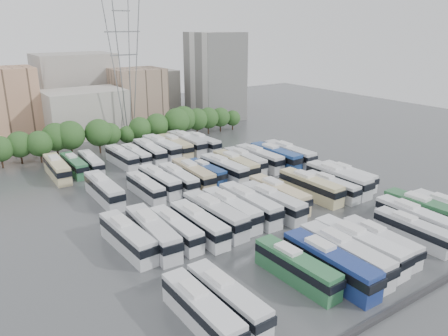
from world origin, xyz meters
TOP-DOWN VIEW (x-y plane):
  - ground at (0.00, 0.00)m, footprint 220.00×220.00m
  - parapet at (0.00, -33.00)m, footprint 56.00×0.50m
  - tree_line at (-0.69, 42.09)m, footprint 63.81×8.17m
  - city_buildings at (-7.46, 71.86)m, footprint 102.00×35.00m
  - apartment_tower at (34.00, 58.00)m, footprint 14.00×14.00m
  - electricity_pylon at (2.00, 50.00)m, footprint 9.00×6.91m
  - bus_r0_s0 at (-21.51, -23.60)m, footprint 2.71×12.04m
  - bus_r0_s1 at (-18.28, -23.40)m, footprint 2.86×11.98m
  - bus_r0_s4 at (-8.31, -23.00)m, footprint 2.98×12.03m
  - bus_r0_s5 at (-4.81, -24.84)m, footprint 3.02×13.29m
  - bus_r0_s6 at (-1.66, -24.35)m, footprint 3.21×13.29m
  - bus_r0_s7 at (1.63, -23.94)m, footprint 3.13×13.20m
  - bus_r0_s8 at (5.14, -24.45)m, footprint 3.04×11.44m
  - bus_r0_s10 at (11.48, -24.92)m, footprint 2.52×11.31m
  - bus_r0_s11 at (14.81, -23.05)m, footprint 3.18×12.30m
  - bus_r0_s12 at (18.16, -22.75)m, footprint 3.38×13.22m
  - bus_r1_s0 at (-21.48, -5.07)m, footprint 3.27×12.50m
  - bus_r1_s1 at (-18.24, -5.83)m, footprint 3.50×13.25m
  - bus_r1_s2 at (-14.94, -6.21)m, footprint 2.62×11.42m
  - bus_r1_s3 at (-11.64, -6.96)m, footprint 2.73×12.17m
  - bus_r1_s4 at (-8.28, -5.82)m, footprint 3.35×13.32m
  - bus_r1_s5 at (-5.06, -5.44)m, footprint 2.76×12.49m
  - bus_r1_s6 at (-1.77, -5.70)m, footprint 3.07×13.13m
  - bus_r1_s7 at (1.75, -7.00)m, footprint 3.21×12.82m
  - bus_r1_s8 at (4.76, -5.03)m, footprint 2.97×12.81m
  - bus_r1_s10 at (11.59, -5.43)m, footprint 3.17×12.98m
  - bus_r1_s11 at (15.08, -6.90)m, footprint 2.84×11.23m
  - bus_r1_s12 at (18.22, -5.69)m, footprint 2.94×13.46m
  - bus_r1_s13 at (21.54, -5.08)m, footprint 2.56×11.66m
  - bus_r2_s1 at (-18.08, 13.13)m, footprint 2.91×12.81m
  - bus_r2_s3 at (-11.57, 10.89)m, footprint 2.52×11.03m
  - bus_r2_s4 at (-8.28, 12.22)m, footprint 2.88×12.03m
  - bus_r2_s5 at (-4.95, 11.23)m, footprint 2.97×11.90m
  - bus_r2_s6 at (-1.70, 11.45)m, footprint 3.25×12.78m
  - bus_r2_s7 at (1.49, 12.09)m, footprint 2.82×10.89m
  - bus_r2_s8 at (4.94, 11.04)m, footprint 3.28×12.61m
  - bus_r2_s9 at (8.02, 11.51)m, footprint 3.13×12.86m
  - bus_r2_s10 at (11.40, 12.92)m, footprint 3.08×12.20m
  - bus_r2_s11 at (14.86, 12.53)m, footprint 3.09×12.84m
  - bus_r2_s12 at (18.17, 11.25)m, footprint 3.20×13.41m
  - bus_r2_s13 at (21.50, 10.72)m, footprint 3.00×13.55m
  - bus_r3_s0 at (-21.52, 29.45)m, footprint 3.17×12.54m
  - bus_r3_s1 at (-18.02, 30.31)m, footprint 2.49×11.12m
  - bus_r3_s2 at (-14.74, 29.87)m, footprint 2.95×11.21m
  - bus_r3_s4 at (-8.24, 29.76)m, footprint 2.99×11.76m
  - bus_r3_s5 at (-5.12, 29.64)m, footprint 2.47×11.05m
  - bus_r3_s6 at (-1.74, 29.92)m, footprint 3.28×12.75m
  - bus_r3_s7 at (1.68, 30.97)m, footprint 3.36×13.47m
  - bus_r3_s8 at (4.90, 30.57)m, footprint 3.04×12.80m
  - bus_r3_s9 at (8.32, 31.25)m, footprint 3.18×13.45m
  - bus_r3_s10 at (11.63, 29.82)m, footprint 3.17×12.13m

SIDE VIEW (x-z plane):
  - ground at x=0.00m, z-range 0.00..0.00m
  - parapet at x=0.00m, z-range 0.00..0.50m
  - bus_r2_s7 at x=1.49m, z-range -0.03..3.36m
  - bus_r2_s3 at x=-11.57m, z-range -0.03..3.42m
  - bus_r3_s5 at x=-5.12m, z-range -0.03..3.43m
  - bus_r3_s1 at x=-18.02m, z-range -0.03..3.45m
  - bus_r3_s2 at x=-14.74m, z-range -0.03..3.45m
  - bus_r1_s11 at x=15.08m, z-range -0.03..3.47m
  - bus_r0_s10 at x=11.48m, z-range -0.03..3.51m
  - bus_r0_s8 at x=5.14m, z-range -0.03..3.52m
  - bus_r1_s2 at x=-14.94m, z-range -0.03..3.54m
  - bus_r1_s13 at x=21.54m, z-range -0.03..3.62m
  - bus_r3_s4 at x=-8.24m, z-range -0.03..3.63m
  - bus_r2_s5 at x=-4.95m, z-range -0.03..3.67m
  - bus_r0_s1 at x=-18.28m, z-range -0.03..3.71m
  - bus_r0_s4 at x=-8.31m, z-range -0.03..3.72m
  - bus_r2_s4 at x=-8.28m, z-range -0.03..3.72m
  - bus_r3_s10 at x=11.63m, z-range -0.03..3.74m
  - bus_r0_s0 at x=-21.51m, z-range -0.03..3.74m
  - bus_r2_s10 at x=11.40m, z-range -0.03..3.77m
  - bus_r1_s3 at x=-11.64m, z-range -0.03..3.78m
  - bus_r0_s11 at x=14.81m, z-range -0.03..3.79m
  - bus_r1_s0 at x=-21.48m, z-range -0.04..3.85m
  - bus_r3_s0 at x=-21.52m, z-range -0.04..3.87m
  - bus_r1_s5 at x=-5.06m, z-range -0.04..3.88m
  - bus_r2_s8 at x=4.94m, z-range -0.04..3.89m
  - bus_r3_s6 at x=-1.74m, z-range -0.04..3.93m
  - bus_r2_s6 at x=-1.70m, z-range -0.04..3.95m
  - bus_r1_s7 at x=1.75m, z-range -0.04..3.96m
  - bus_r3_s8 at x=4.90m, z-range -0.04..3.96m
  - bus_r1_s8 at x=4.76m, z-range -0.04..3.97m
  - bus_r2_s11 at x=14.86m, z-range -0.04..3.97m
  - bus_r2_s1 at x=-18.08m, z-range -0.04..3.98m
  - bus_r2_s9 at x=8.02m, z-range -0.04..3.98m
  - bus_r1_s10 at x=11.59m, z-range -0.04..4.01m
  - bus_r1_s6 at x=-1.77m, z-range -0.04..4.07m
  - bus_r0_s12 at x=18.16m, z-range -0.04..4.08m
  - bus_r1_s1 at x=-18.24m, z-range -0.04..4.08m
  - bus_r0_s7 at x=1.63m, z-range -0.04..4.09m
  - bus_r0_s6 at x=-1.66m, z-range -0.04..4.11m
  - bus_r1_s4 at x=-8.28m, z-range -0.04..4.11m
  - bus_r0_s5 at x=-4.81m, z-range -0.04..4.12m
  - bus_r2_s12 at x=18.17m, z-range -0.04..4.15m
  - bus_r3_s7 at x=1.68m, z-range -0.04..4.16m
  - bus_r3_s9 at x=8.32m, z-range -0.04..4.17m
  - bus_r1_s12 at x=18.22m, z-range -0.04..4.18m
  - bus_r2_s13 at x=21.50m, z-range -0.04..4.21m
  - tree_line at x=-0.69m, z-range 0.35..8.68m
  - city_buildings at x=-7.46m, z-range -2.13..17.87m
  - apartment_tower at x=34.00m, z-range 0.00..26.00m
  - electricity_pylon at x=2.00m, z-range 1.75..35.57m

